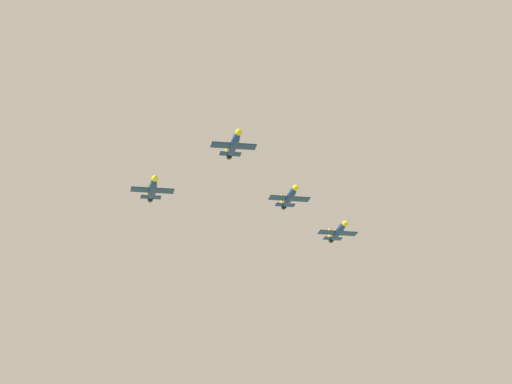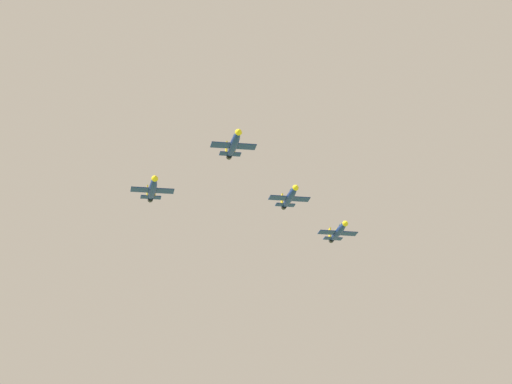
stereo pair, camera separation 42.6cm
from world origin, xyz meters
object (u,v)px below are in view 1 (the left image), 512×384
jet_left_wingman (290,197)px  jet_left_outer (338,231)px  jet_lead (234,144)px  jet_right_wingman (153,188)px

jet_left_wingman → jet_left_outer: 24.28m
jet_lead → jet_left_outer: size_ratio=1.02×
jet_right_wingman → jet_left_outer: size_ratio=1.02×
jet_lead → jet_right_wingman: bearing=-139.5°
jet_left_wingman → jet_left_outer: jet_left_wingman is taller
jet_lead → jet_left_outer: (30.09, 37.97, -6.25)m
jet_lead → jet_left_outer: jet_lead is taller
jet_left_outer → jet_left_wingman: bearing=-41.5°
jet_lead → jet_left_wingman: jet_lead is taller
jet_right_wingman → jet_left_outer: jet_right_wingman is taller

